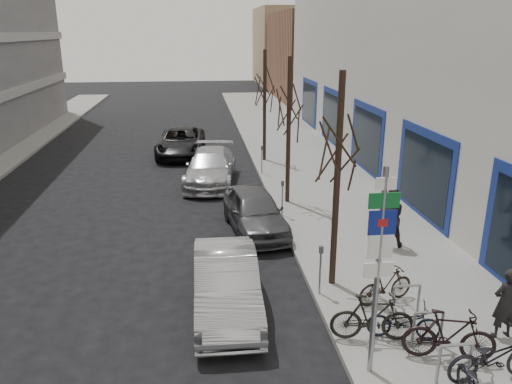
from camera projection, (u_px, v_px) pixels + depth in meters
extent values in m
cube|color=slate|center=(336.00, 201.00, 19.25)|extent=(5.00, 70.00, 0.15)
cube|color=brown|center=(340.00, 56.00, 47.33)|extent=(12.00, 14.00, 8.00)
cube|color=#937A5B|center=(310.00, 46.00, 61.40)|extent=(13.00, 12.00, 9.00)
cylinder|color=gray|center=(377.00, 279.00, 8.94)|extent=(0.10, 0.10, 4.20)
cube|color=white|center=(386.00, 184.00, 8.36)|extent=(0.35, 0.03, 0.22)
cube|color=#0C5926|center=(384.00, 201.00, 8.45)|extent=(0.55, 0.03, 0.28)
cube|color=navy|center=(382.00, 223.00, 8.57)|extent=(0.50, 0.03, 0.45)
cube|color=maroon|center=(383.00, 223.00, 8.56)|extent=(0.18, 0.02, 0.14)
cube|color=white|center=(380.00, 247.00, 8.71)|extent=(0.45, 0.03, 0.45)
cube|color=white|center=(378.00, 270.00, 8.85)|extent=(0.55, 0.03, 0.28)
cylinder|color=gray|center=(438.00, 365.00, 9.07)|extent=(0.06, 0.06, 0.80)
cylinder|color=gray|center=(470.00, 362.00, 9.14)|extent=(0.06, 0.06, 0.80)
cylinder|color=gray|center=(457.00, 345.00, 8.98)|extent=(0.60, 0.06, 0.06)
cylinder|color=gray|center=(413.00, 331.00, 10.11)|extent=(0.06, 0.06, 0.80)
cylinder|color=gray|center=(441.00, 329.00, 10.18)|extent=(0.06, 0.06, 0.80)
cylinder|color=gray|center=(430.00, 312.00, 10.02)|extent=(0.60, 0.06, 0.06)
cylinder|color=gray|center=(393.00, 303.00, 11.15)|extent=(0.06, 0.06, 0.80)
cylinder|color=gray|center=(418.00, 301.00, 11.22)|extent=(0.06, 0.06, 0.80)
cylinder|color=gray|center=(407.00, 286.00, 11.06)|extent=(0.60, 0.06, 0.06)
cylinder|color=black|center=(337.00, 186.00, 12.07)|extent=(0.16, 0.16, 5.50)
cylinder|color=black|center=(288.00, 134.00, 18.21)|extent=(0.16, 0.16, 5.50)
cylinder|color=black|center=(265.00, 108.00, 24.35)|extent=(0.16, 0.16, 5.50)
cylinder|color=gray|center=(320.00, 273.00, 12.18)|extent=(0.05, 0.05, 1.10)
cube|color=#3F3F44|center=(321.00, 250.00, 11.98)|extent=(0.10, 0.08, 0.18)
cylinder|color=gray|center=(282.00, 201.00, 17.37)|extent=(0.05, 0.05, 1.10)
cube|color=#3F3F44|center=(283.00, 183.00, 17.18)|extent=(0.10, 0.08, 0.18)
cylinder|color=gray|center=(262.00, 161.00, 22.57)|extent=(0.05, 0.05, 1.10)
cube|color=#3F3F44|center=(262.00, 148.00, 22.37)|extent=(0.10, 0.08, 0.18)
imported|color=black|center=(450.00, 335.00, 9.70)|extent=(1.89, 1.00, 1.10)
imported|color=black|center=(404.00, 318.00, 10.41)|extent=(1.60, 0.85, 0.94)
imported|color=black|center=(372.00, 317.00, 10.34)|extent=(1.83, 0.81, 1.07)
imported|color=black|center=(494.00, 353.00, 9.14)|extent=(1.88, 0.70, 1.12)
imported|color=black|center=(386.00, 285.00, 11.81)|extent=(1.59, 0.89, 0.93)
imported|color=#B2B3B8|center=(226.00, 284.00, 11.69)|extent=(1.52, 4.24, 1.39)
imported|color=#505055|center=(255.00, 211.00, 16.37)|extent=(2.11, 4.28, 1.40)
imported|color=#B5B5BA|center=(210.00, 167.00, 21.57)|extent=(2.63, 5.16, 1.43)
imported|color=black|center=(181.00, 142.00, 26.49)|extent=(2.68, 5.25, 1.42)
imported|color=black|center=(505.00, 303.00, 10.38)|extent=(0.61, 0.43, 1.58)
imported|color=black|center=(390.00, 217.00, 14.84)|extent=(0.74, 0.57, 1.81)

